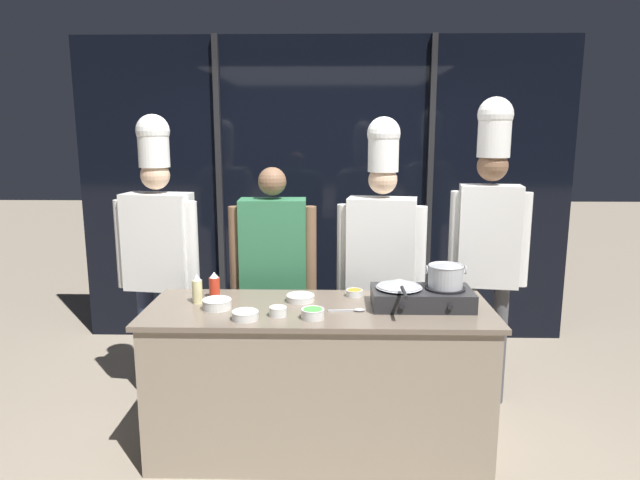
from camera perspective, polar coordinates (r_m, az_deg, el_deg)
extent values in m
plane|color=gray|center=(3.71, -0.09, -19.96)|extent=(24.00, 24.00, 0.00)
cube|color=black|center=(5.11, 0.42, 4.77)|extent=(4.38, 0.04, 2.70)
cube|color=#232326|center=(5.17, -9.99, 4.67)|extent=(0.05, 0.05, 2.70)
cube|color=#232326|center=(5.14, 10.88, 4.60)|extent=(0.05, 0.05, 2.70)
cube|color=gray|center=(3.51, -0.10, -13.92)|extent=(1.95, 0.69, 0.86)
cube|color=#756656|center=(3.34, -0.10, -6.98)|extent=(2.01, 0.72, 0.03)
cube|color=#28282B|center=(3.39, 10.14, -5.71)|extent=(0.58, 0.31, 0.11)
cylinder|color=black|center=(3.35, 7.91, -4.77)|extent=(0.23, 0.23, 0.01)
cylinder|color=black|center=(3.21, 8.22, -6.59)|extent=(0.03, 0.01, 0.03)
cylinder|color=black|center=(3.39, 12.40, -4.73)|extent=(0.23, 0.23, 0.01)
cylinder|color=black|center=(3.26, 12.91, -6.52)|extent=(0.03, 0.01, 0.03)
cylinder|color=#ADAFB5|center=(3.35, 7.92, -4.61)|extent=(0.25, 0.25, 0.01)
cone|color=#ADAFB5|center=(3.35, 7.93, -4.27)|extent=(0.27, 0.27, 0.05)
cylinder|color=black|center=(3.12, 8.41, -5.20)|extent=(0.02, 0.20, 0.02)
cylinder|color=#B7BABF|center=(3.38, 12.45, -3.59)|extent=(0.20, 0.20, 0.13)
torus|color=#B7BABF|center=(3.36, 12.50, -2.53)|extent=(0.20, 0.20, 0.01)
torus|color=#B7BABF|center=(3.35, 10.62, -2.92)|extent=(0.01, 0.05, 0.05)
torus|color=#B7BABF|center=(3.39, 14.32, -2.90)|extent=(0.01, 0.05, 0.05)
cylinder|color=red|center=(3.56, -10.50, -4.72)|extent=(0.07, 0.07, 0.13)
cone|color=white|center=(3.54, -10.55, -3.43)|extent=(0.06, 0.06, 0.04)
cylinder|color=beige|center=(3.48, -12.17, -5.06)|extent=(0.06, 0.06, 0.14)
cone|color=white|center=(3.45, -12.23, -3.64)|extent=(0.05, 0.05, 0.04)
cylinder|color=white|center=(3.45, -1.98, -5.83)|extent=(0.17, 0.17, 0.03)
torus|color=white|center=(3.45, -1.98, -5.56)|extent=(0.17, 0.17, 0.01)
cylinder|color=silver|center=(3.45, -1.98, -5.68)|extent=(0.14, 0.14, 0.02)
cylinder|color=white|center=(3.14, -0.73, -7.40)|extent=(0.13, 0.13, 0.05)
torus|color=white|center=(3.13, -0.73, -6.95)|extent=(0.13, 0.13, 0.01)
cylinder|color=#4C9E47|center=(3.14, -0.73, -7.16)|extent=(0.10, 0.10, 0.03)
cylinder|color=white|center=(3.15, -7.49, -7.50)|extent=(0.14, 0.14, 0.04)
torus|color=white|center=(3.15, -7.50, -7.12)|extent=(0.15, 0.15, 0.01)
cylinder|color=beige|center=(3.15, -7.50, -7.29)|extent=(0.12, 0.12, 0.02)
cylinder|color=white|center=(3.36, -10.26, -6.34)|extent=(0.17, 0.17, 0.05)
torus|color=white|center=(3.35, -10.28, -5.91)|extent=(0.17, 0.17, 0.01)
cylinder|color=white|center=(3.35, -10.27, -6.12)|extent=(0.14, 0.14, 0.03)
cylinder|color=white|center=(3.55, 3.45, -5.32)|extent=(0.10, 0.10, 0.04)
torus|color=white|center=(3.55, 3.46, -5.02)|extent=(0.10, 0.10, 0.01)
cylinder|color=orange|center=(3.55, 3.46, -5.15)|extent=(0.08, 0.08, 0.02)
cylinder|color=white|center=(3.19, -4.22, -7.15)|extent=(0.10, 0.10, 0.05)
torus|color=white|center=(3.18, -4.23, -6.72)|extent=(0.10, 0.10, 0.01)
cylinder|color=silver|center=(3.18, -4.22, -6.92)|extent=(0.08, 0.08, 0.03)
cube|color=#B2B5BA|center=(3.26, 2.10, -7.07)|extent=(0.14, 0.02, 0.01)
ellipsoid|color=#B2B5BA|center=(3.27, 3.95, -6.98)|extent=(0.07, 0.05, 0.02)
cylinder|color=#2D3856|center=(4.22, -13.74, -10.09)|extent=(0.12, 0.12, 0.82)
cylinder|color=#2D3856|center=(4.32, -16.80, -9.76)|extent=(0.12, 0.12, 0.82)
cube|color=white|center=(4.07, -15.82, -0.13)|extent=(0.48, 0.29, 0.66)
cylinder|color=white|center=(3.94, -12.71, -0.61)|extent=(0.09, 0.09, 0.61)
cylinder|color=white|center=(4.15, -19.15, -0.36)|extent=(0.09, 0.09, 0.61)
sphere|color=beige|center=(4.01, -16.16, 6.24)|extent=(0.20, 0.20, 0.20)
cylinder|color=white|center=(4.00, -16.29, 8.71)|extent=(0.21, 0.21, 0.24)
sphere|color=white|center=(4.00, -16.39, 10.42)|extent=(0.22, 0.22, 0.22)
cylinder|color=#4C4C51|center=(4.11, -2.79, -10.53)|extent=(0.12, 0.12, 0.80)
cylinder|color=#4C4C51|center=(4.13, -6.28, -10.50)|extent=(0.12, 0.12, 0.80)
cube|color=#33754C|center=(3.91, -4.70, -0.61)|extent=(0.46, 0.25, 0.65)
cylinder|color=brown|center=(3.87, -1.02, -0.99)|extent=(0.09, 0.09, 0.60)
cylinder|color=brown|center=(3.90, -8.42, -0.99)|extent=(0.09, 0.09, 0.60)
sphere|color=brown|center=(3.84, -4.81, 5.86)|extent=(0.19, 0.19, 0.19)
cylinder|color=#232326|center=(4.08, 7.72, -10.76)|extent=(0.12, 0.12, 0.81)
cylinder|color=#232326|center=(4.09, 4.18, -10.58)|extent=(0.12, 0.12, 0.81)
cube|color=white|center=(3.87, 6.16, -0.59)|extent=(0.49, 0.31, 0.65)
cylinder|color=white|center=(3.83, 9.89, -1.12)|extent=(0.09, 0.09, 0.60)
cylinder|color=white|center=(3.87, 2.37, -0.83)|extent=(0.09, 0.09, 0.60)
sphere|color=beige|center=(3.81, 6.30, 6.00)|extent=(0.19, 0.19, 0.19)
cylinder|color=white|center=(3.80, 6.36, 8.67)|extent=(0.20, 0.20, 0.25)
sphere|color=white|center=(3.79, 6.40, 10.54)|extent=(0.22, 0.22, 0.22)
cylinder|color=#4C4C51|center=(4.25, 17.42, -9.94)|extent=(0.10, 0.10, 0.85)
cylinder|color=#4C4C51|center=(4.22, 14.41, -9.91)|extent=(0.10, 0.10, 0.85)
cube|color=white|center=(4.03, 16.50, 0.39)|extent=(0.43, 0.26, 0.69)
cylinder|color=white|center=(4.03, 19.72, 0.03)|extent=(0.08, 0.08, 0.63)
cylinder|color=white|center=(3.97, 13.33, 0.23)|extent=(0.08, 0.08, 0.63)
sphere|color=brown|center=(3.97, 16.88, 7.10)|extent=(0.20, 0.20, 0.20)
cylinder|color=white|center=(3.96, 17.03, 9.90)|extent=(0.21, 0.21, 0.28)
sphere|color=white|center=(3.96, 17.15, 11.89)|extent=(0.23, 0.23, 0.23)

